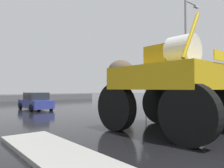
# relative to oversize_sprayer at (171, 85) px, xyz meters

# --- Properties ---
(ground_plane) EXTENTS (120.00, 120.00, 0.00)m
(ground_plane) POSITION_rel_oversize_sprayer_xyz_m (-0.31, 11.93, -2.04)
(ground_plane) COLOR black
(oversize_sprayer) EXTENTS (4.39, 5.66, 4.37)m
(oversize_sprayer) POSITION_rel_oversize_sprayer_xyz_m (0.00, 0.00, 0.00)
(oversize_sprayer) COLOR black
(oversize_sprayer) RESTS_ON ground
(sedan_ahead) EXTENTS (1.96, 4.14, 1.52)m
(sedan_ahead) POSITION_rel_oversize_sprayer_xyz_m (-1.12, 13.27, -1.32)
(sedan_ahead) COLOR navy
(sedan_ahead) RESTS_ON ground
(traffic_signal_near_right) EXTENTS (0.24, 0.54, 3.29)m
(traffic_signal_near_right) POSITION_rel_oversize_sprayer_xyz_m (3.44, 4.61, 0.36)
(traffic_signal_near_right) COLOR gray
(traffic_signal_near_right) RESTS_ON ground
(streetlight_near_right) EXTENTS (2.01, 0.24, 9.11)m
(streetlight_near_right) POSITION_rel_oversize_sprayer_xyz_m (7.70, 3.89, 2.99)
(streetlight_near_right) COLOR gray
(streetlight_near_right) RESTS_ON ground
(bare_tree_right) EXTENTS (3.47, 3.47, 5.69)m
(bare_tree_right) POSITION_rel_oversize_sprayer_xyz_m (11.17, 15.76, 2.17)
(bare_tree_right) COLOR #473828
(bare_tree_right) RESTS_ON ground
(roadside_barrier) EXTENTS (29.71, 0.24, 0.90)m
(roadside_barrier) POSITION_rel_oversize_sprayer_xyz_m (-0.31, 27.76, -1.59)
(roadside_barrier) COLOR #59595B
(roadside_barrier) RESTS_ON ground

